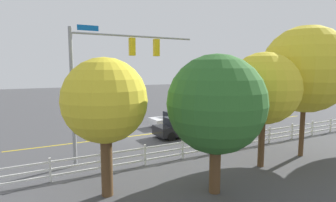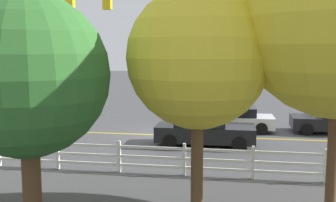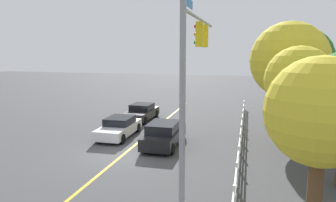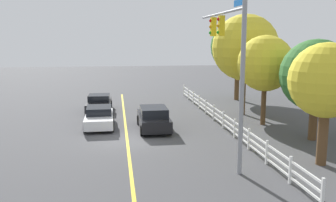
{
  "view_description": "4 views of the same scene",
  "coord_description": "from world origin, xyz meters",
  "px_view_note": "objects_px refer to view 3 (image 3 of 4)",
  "views": [
    {
      "loc": [
        8.42,
        19.48,
        5.22
      ],
      "look_at": [
        -1.02,
        1.54,
        2.78
      ],
      "focal_mm": 29.0,
      "sensor_mm": 36.0,
      "label": 1
    },
    {
      "loc": [
        -3.41,
        19.63,
        4.4
      ],
      "look_at": [
        -0.45,
        1.52,
        1.99
      ],
      "focal_mm": 41.94,
      "sensor_mm": 36.0,
      "label": 2
    },
    {
      "loc": [
        15.94,
        6.68,
        5.79
      ],
      "look_at": [
        -0.7,
        2.42,
        3.05
      ],
      "focal_mm": 33.81,
      "sensor_mm": 36.0,
      "label": 3
    },
    {
      "loc": [
        20.97,
        -0.53,
        5.78
      ],
      "look_at": [
        -1.04,
        2.57,
        2.05
      ],
      "focal_mm": 39.29,
      "sensor_mm": 36.0,
      "label": 4
    }
  ],
  "objects_px": {
    "tree_3": "(289,60)",
    "car_2": "(141,112)",
    "car_0": "(164,134)",
    "tree_0": "(321,113)",
    "tree_4": "(299,80)",
    "tree_1": "(302,59)",
    "car_1": "(119,127)"
  },
  "relations": [
    {
      "from": "car_1",
      "to": "tree_0",
      "type": "relative_size",
      "value": 0.79
    },
    {
      "from": "car_0",
      "to": "tree_1",
      "type": "bearing_deg",
      "value": -40.8
    },
    {
      "from": "car_2",
      "to": "tree_1",
      "type": "distance_m",
      "value": 14.27
    },
    {
      "from": "car_0",
      "to": "tree_0",
      "type": "bearing_deg",
      "value": -138.26
    },
    {
      "from": "tree_0",
      "to": "tree_3",
      "type": "height_order",
      "value": "tree_3"
    },
    {
      "from": "tree_4",
      "to": "tree_0",
      "type": "bearing_deg",
      "value": -3.57
    },
    {
      "from": "car_0",
      "to": "tree_4",
      "type": "bearing_deg",
      "value": -87.71
    },
    {
      "from": "car_2",
      "to": "tree_1",
      "type": "bearing_deg",
      "value": 108.98
    },
    {
      "from": "tree_3",
      "to": "car_2",
      "type": "bearing_deg",
      "value": -104.09
    },
    {
      "from": "car_2",
      "to": "tree_4",
      "type": "distance_m",
      "value": 13.45
    },
    {
      "from": "tree_1",
      "to": "car_1",
      "type": "bearing_deg",
      "value": -53.43
    },
    {
      "from": "tree_3",
      "to": "car_0",
      "type": "bearing_deg",
      "value": -62.6
    },
    {
      "from": "tree_4",
      "to": "tree_1",
      "type": "bearing_deg",
      "value": 171.32
    },
    {
      "from": "tree_0",
      "to": "tree_4",
      "type": "bearing_deg",
      "value": 176.43
    },
    {
      "from": "tree_0",
      "to": "car_2",
      "type": "bearing_deg",
      "value": -143.23
    },
    {
      "from": "car_1",
      "to": "tree_3",
      "type": "distance_m",
      "value": 12.09
    },
    {
      "from": "car_2",
      "to": "tree_0",
      "type": "height_order",
      "value": "tree_0"
    },
    {
      "from": "tree_1",
      "to": "tree_3",
      "type": "relative_size",
      "value": 1.01
    },
    {
      "from": "tree_0",
      "to": "tree_4",
      "type": "height_order",
      "value": "tree_4"
    },
    {
      "from": "car_0",
      "to": "tree_3",
      "type": "xyz_separation_m",
      "value": [
        -3.84,
        7.41,
        4.43
      ]
    },
    {
      "from": "car_1",
      "to": "tree_1",
      "type": "distance_m",
      "value": 16.41
    },
    {
      "from": "tree_0",
      "to": "tree_4",
      "type": "distance_m",
      "value": 8.21
    },
    {
      "from": "car_0",
      "to": "tree_3",
      "type": "relative_size",
      "value": 0.59
    },
    {
      "from": "car_0",
      "to": "car_1",
      "type": "xyz_separation_m",
      "value": [
        -1.31,
        -3.52,
        -0.08
      ]
    },
    {
      "from": "tree_4",
      "to": "tree_3",
      "type": "bearing_deg",
      "value": -177.21
    },
    {
      "from": "car_2",
      "to": "tree_0",
      "type": "distance_m",
      "value": 18.38
    },
    {
      "from": "car_2",
      "to": "car_1",
      "type": "bearing_deg",
      "value": 4.1
    },
    {
      "from": "tree_0",
      "to": "tree_3",
      "type": "relative_size",
      "value": 0.74
    },
    {
      "from": "car_2",
      "to": "tree_4",
      "type": "height_order",
      "value": "tree_4"
    },
    {
      "from": "tree_0",
      "to": "car_1",
      "type": "bearing_deg",
      "value": -130.87
    },
    {
      "from": "car_1",
      "to": "tree_0",
      "type": "height_order",
      "value": "tree_0"
    },
    {
      "from": "car_1",
      "to": "tree_4",
      "type": "distance_m",
      "value": 11.69
    }
  ]
}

